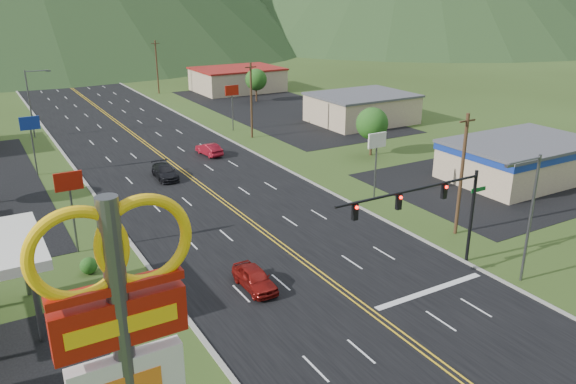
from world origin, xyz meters
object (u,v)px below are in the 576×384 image
pylon_sign (125,356)px  traffic_signal (432,203)px  car_red_far (209,150)px  car_dark_mid (165,172)px  car_red_near (255,279)px  streetlight_east (528,211)px  streetlight_west (32,99)px

pylon_sign → traffic_signal: size_ratio=1.07×
car_red_far → car_dark_mid: bearing=32.0°
pylon_sign → traffic_signal: bearing=27.1°
pylon_sign → car_dark_mid: pylon_sign is taller
traffic_signal → car_dark_mid: (-8.95, 29.78, -4.62)m
car_red_near → pylon_sign: bearing=-126.9°
car_red_near → car_red_far: bearing=72.4°
streetlight_east → streetlight_west: 64.21m
streetlight_west → car_dark_mid: (9.21, -26.23, -4.47)m
streetlight_east → car_red_near: bearing=152.9°
car_red_near → car_dark_mid: 25.66m
traffic_signal → streetlight_east: streetlight_east is taller
streetlight_west → car_red_near: streetlight_west is taller
pylon_sign → car_red_near: size_ratio=3.25×
streetlight_east → car_dark_mid: bearing=112.0°
car_dark_mid → car_red_far: car_red_far is taller
pylon_sign → car_dark_mid: 45.05m
car_red_near → traffic_signal: bearing=-20.5°
streetlight_east → car_red_near: size_ratio=2.09×
pylon_sign → streetlight_east: pylon_sign is taller
streetlight_east → car_red_far: (-6.13, 39.75, -4.46)m
traffic_signal → streetlight_west: (-18.16, 56.00, -0.15)m
car_dark_mid → pylon_sign: bearing=-106.2°
car_dark_mid → car_red_far: (7.51, 5.98, 0.01)m
car_red_near → car_red_far: 33.05m
car_dark_mid → car_red_far: bearing=41.5°
streetlight_east → car_red_far: streetlight_east is taller
traffic_signal → car_dark_mid: size_ratio=2.67×
pylon_sign → car_red_near: bearing=53.2°
streetlight_east → car_red_far: bearing=98.8°
car_red_near → car_red_far: car_red_near is taller
pylon_sign → streetlight_east: (28.18, 8.00, -4.12)m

